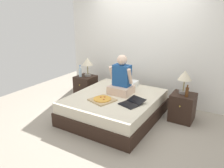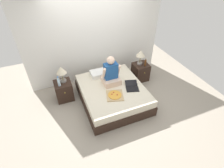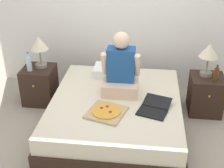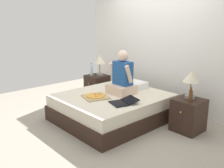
{
  "view_description": "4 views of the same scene",
  "coord_description": "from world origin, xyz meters",
  "views": [
    {
      "loc": [
        2.01,
        -3.43,
        2.03
      ],
      "look_at": [
        0.07,
        -0.23,
        0.78
      ],
      "focal_mm": 35.0,
      "sensor_mm": 36.0,
      "label": 1
    },
    {
      "loc": [
        -1.34,
        -3.22,
        3.34
      ],
      "look_at": [
        -0.05,
        -0.1,
        0.65
      ],
      "focal_mm": 28.0,
      "sensor_mm": 36.0,
      "label": 2
    },
    {
      "loc": [
        0.34,
        -3.25,
        2.43
      ],
      "look_at": [
        -0.03,
        -0.2,
        0.77
      ],
      "focal_mm": 50.0,
      "sensor_mm": 36.0,
      "label": 3
    },
    {
      "loc": [
        3.15,
        -2.85,
        1.77
      ],
      "look_at": [
        0.06,
        -0.07,
        0.68
      ],
      "focal_mm": 40.0,
      "sensor_mm": 36.0,
      "label": 4
    }
  ],
  "objects": [
    {
      "name": "nightstand_right",
      "position": [
        1.18,
        0.58,
        0.27
      ],
      "size": [
        0.44,
        0.47,
        0.53
      ],
      "color": "black",
      "rests_on": "ground"
    },
    {
      "name": "beer_bottle",
      "position": [
        1.25,
        0.48,
        0.63
      ],
      "size": [
        0.06,
        0.06,
        0.23
      ],
      "color": "#512D14",
      "rests_on": "nightstand_right"
    },
    {
      "name": "nightstand_left",
      "position": [
        -1.18,
        0.58,
        0.27
      ],
      "size": [
        0.44,
        0.47,
        0.53
      ],
      "color": "black",
      "rests_on": "ground"
    },
    {
      "name": "lamp_on_left_nightstand",
      "position": [
        -1.14,
        0.63,
        0.86
      ],
      "size": [
        0.26,
        0.26,
        0.45
      ],
      "color": "gray",
      "rests_on": "nightstand_left"
    },
    {
      "name": "laptop",
      "position": [
        0.46,
        -0.2,
        0.48
      ],
      "size": [
        0.43,
        0.49,
        0.07
      ],
      "color": "black",
      "rests_on": "bed"
    },
    {
      "name": "person_seated",
      "position": [
        0.04,
        0.19,
        0.75
      ],
      "size": [
        0.47,
        0.4,
        0.78
      ],
      "color": "beige",
      "rests_on": "bed"
    },
    {
      "name": "bed",
      "position": [
        0.0,
        0.0,
        0.23
      ],
      "size": [
        1.61,
        1.85,
        0.46
      ],
      "color": "black",
      "rests_on": "ground"
    },
    {
      "name": "pizza_box",
      "position": [
        -0.08,
        -0.33,
        0.48
      ],
      "size": [
        0.5,
        0.5,
        0.04
      ],
      "color": "tan",
      "rests_on": "bed"
    },
    {
      "name": "lamp_on_right_nightstand",
      "position": [
        1.15,
        0.63,
        0.86
      ],
      "size": [
        0.26,
        0.26,
        0.45
      ],
      "color": "gray",
      "rests_on": "nightstand_right"
    },
    {
      "name": "pillow",
      "position": [
        -0.12,
        0.65,
        0.52
      ],
      "size": [
        0.52,
        0.34,
        0.12
      ],
      "primitive_type": "cube",
      "color": "white",
      "rests_on": "bed"
    },
    {
      "name": "wall_back",
      "position": [
        0.0,
        1.29,
        1.25
      ],
      "size": [
        4.0,
        0.12,
        2.5
      ],
      "primitive_type": "cube",
      "color": "silver",
      "rests_on": "ground"
    },
    {
      "name": "ground_plane",
      "position": [
        0.0,
        0.0,
        0.0
      ],
      "size": [
        6.0,
        6.0,
        0.0
      ],
      "primitive_type": "plane",
      "color": "#9E9384"
    },
    {
      "name": "water_bottle",
      "position": [
        -1.26,
        0.49,
        0.65
      ],
      "size": [
        0.07,
        0.07,
        0.28
      ],
      "color": "silver",
      "rests_on": "nightstand_left"
    }
  ]
}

